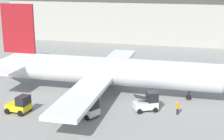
{
  "coord_description": "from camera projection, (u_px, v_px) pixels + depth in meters",
  "views": [
    {
      "loc": [
        11.16,
        -43.93,
        15.99
      ],
      "look_at": [
        0.0,
        0.0,
        3.39
      ],
      "focal_mm": 55.0,
      "sensor_mm": 36.0,
      "label": 1
    }
  ],
  "objects": [
    {
      "name": "pushback_tug",
      "position": [
        20.0,
        105.0,
        41.03
      ],
      "size": [
        2.84,
        2.44,
        2.15
      ],
      "rotation": [
        0.0,
        0.0,
        -0.11
      ],
      "color": "yellow",
      "rests_on": "ground_plane"
    },
    {
      "name": "baggage_tug",
      "position": [
        87.0,
        108.0,
        39.9
      ],
      "size": [
        3.62,
        3.1,
        2.33
      ],
      "rotation": [
        0.0,
        0.0,
        -0.5
      ],
      "color": "beige",
      "rests_on": "ground_plane"
    },
    {
      "name": "terminal_building",
      "position": [
        186.0,
        19.0,
        85.64
      ],
      "size": [
        87.68,
        17.74,
        10.56
      ],
      "color": "#ADA89E",
      "rests_on": "ground_plane"
    },
    {
      "name": "ground_plane",
      "position": [
        112.0,
        93.0,
        47.95
      ],
      "size": [
        400.0,
        400.0,
        0.0
      ],
      "primitive_type": "plane",
      "color": "gray"
    },
    {
      "name": "airplane",
      "position": [
        105.0,
        71.0,
        47.34
      ],
      "size": [
        36.28,
        31.75,
        12.12
      ],
      "rotation": [
        0.0,
        0.0,
        0.01
      ],
      "color": "silver",
      "rests_on": "ground_plane"
    },
    {
      "name": "ground_crew_worker",
      "position": [
        178.0,
        108.0,
        40.46
      ],
      "size": [
        0.36,
        0.36,
        1.63
      ],
      "rotation": [
        0.0,
        0.0,
        2.83
      ],
      "color": "#1E2338",
      "rests_on": "ground_plane"
    },
    {
      "name": "belt_loader_truck",
      "position": [
        147.0,
        102.0,
        41.58
      ],
      "size": [
        3.21,
        2.76,
        2.36
      ],
      "rotation": [
        0.0,
        0.0,
        0.48
      ],
      "color": "silver",
      "rests_on": "ground_plane"
    }
  ]
}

